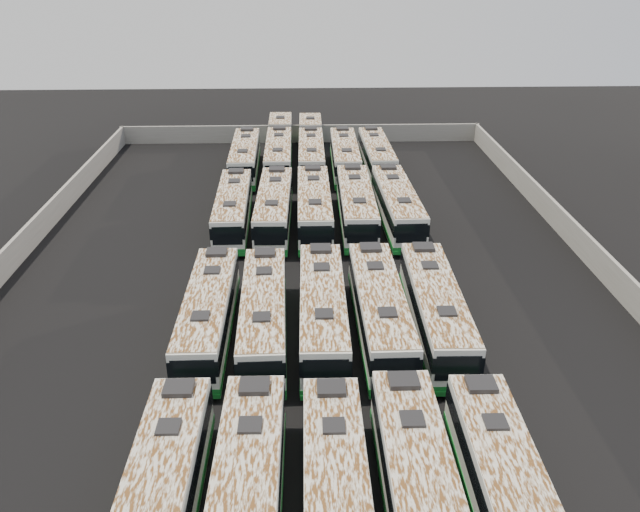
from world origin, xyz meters
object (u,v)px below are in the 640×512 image
at_px(bus_midfront_far_right, 436,309).
at_px(bus_midback_right, 356,206).
at_px(bus_midback_far_right, 397,206).
at_px(bus_front_far_right, 509,498).
at_px(bus_front_left, 246,505).
at_px(bus_front_center, 336,502).
at_px(bus_back_far_right, 377,156).
at_px(bus_back_left, 279,147).
at_px(bus_midfront_center, 323,312).
at_px(bus_back_far_left, 245,158).
at_px(bus_midfront_left, 264,314).
at_px(bus_midback_far_left, 233,209).
at_px(bus_midfront_far_left, 209,314).
at_px(bus_front_right, 421,498).
at_px(bus_midfront_right, 380,310).
at_px(bus_back_center, 311,147).
at_px(bus_back_right, 345,157).
at_px(bus_midback_center, 314,207).
at_px(bus_midback_left, 274,208).

distance_m(bus_midfront_far_right, bus_midback_right, 17.83).
bearing_deg(bus_midback_far_right, bus_front_far_right, -91.44).
height_order(bus_front_left, bus_front_center, bus_front_left).
bearing_deg(bus_back_far_right, bus_midfront_far_right, -90.86).
relative_size(bus_back_left, bus_back_far_right, 1.58).
xyz_separation_m(bus_midfront_center, bus_back_far_left, (-7.27, 32.00, -0.04)).
height_order(bus_midfront_left, bus_midback_far_left, bus_midfront_left).
distance_m(bus_midfront_far_left, bus_midfront_center, 7.11).
bearing_deg(bus_midback_far_right, bus_front_right, -97.90).
xyz_separation_m(bus_midfront_right, bus_back_far_left, (-10.86, 31.97, -0.04)).
bearing_deg(bus_midback_far_right, bus_midback_right, 177.89).
relative_size(bus_front_left, bus_midback_far_right, 0.99).
height_order(bus_front_right, bus_midfront_far_left, bus_front_right).
xyz_separation_m(bus_midfront_far_right, bus_back_center, (-7.17, 35.67, -0.06)).
height_order(bus_front_left, bus_midback_far_left, bus_front_left).
xyz_separation_m(bus_front_right, bus_midfront_far_right, (3.57, 14.86, -0.02)).
bearing_deg(bus_front_left, bus_front_right, 1.58).
bearing_deg(bus_midback_far_left, bus_back_far_right, 44.86).
relative_size(bus_front_far_right, bus_midfront_right, 0.97).
bearing_deg(bus_front_right, bus_midfront_left, 116.43).
bearing_deg(bus_back_right, bus_midback_center, -103.43).
distance_m(bus_midfront_far_right, bus_back_left, 37.31).
distance_m(bus_midback_center, bus_back_far_right, 16.57).
bearing_deg(bus_midback_left, bus_midback_far_right, 2.10).
bearing_deg(bus_front_far_right, bus_midback_left, 109.43).
height_order(bus_midfront_far_left, bus_midback_far_left, bus_midfront_far_left).
bearing_deg(bus_back_right, bus_back_far_left, -179.43).
height_order(bus_midfront_left, bus_back_far_right, bus_midfront_left).
bearing_deg(bus_midback_far_left, bus_midback_far_right, -0.93).
height_order(bus_front_far_right, bus_back_center, bus_front_far_right).
bearing_deg(bus_back_left, bus_midfront_center, -84.45).
distance_m(bus_midfront_left, bus_midback_left, 17.46).
relative_size(bus_midfront_right, bus_midback_right, 0.99).
xyz_separation_m(bus_midback_far_right, bus_back_left, (-10.84, 18.29, -0.04)).
bearing_deg(bus_midfront_far_right, bus_midfront_right, -178.25).
bearing_deg(bus_back_center, bus_back_left, 179.64).
relative_size(bus_front_right, bus_midback_far_left, 1.04).
bearing_deg(bus_front_left, bus_midfront_right, 64.80).
distance_m(bus_midfront_far_right, bus_midback_left, 20.33).
height_order(bus_front_far_right, bus_back_right, bus_back_right).
distance_m(bus_midback_right, bus_back_right, 14.44).
relative_size(bus_midback_far_left, bus_midback_center, 0.96).
distance_m(bus_midback_right, bus_back_far_right, 15.12).
height_order(bus_midback_center, bus_back_right, bus_midback_center).
bearing_deg(bus_back_left, bus_back_far_left, -133.98).
xyz_separation_m(bus_midfront_far_right, bus_back_right, (-3.56, 31.92, -0.04)).
bearing_deg(bus_back_center, bus_midback_right, -78.20).
bearing_deg(bus_front_far_right, bus_midfront_right, 104.48).
height_order(bus_midfront_far_left, bus_midfront_far_right, bus_midfront_far_right).
relative_size(bus_midback_far_left, bus_back_center, 0.64).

